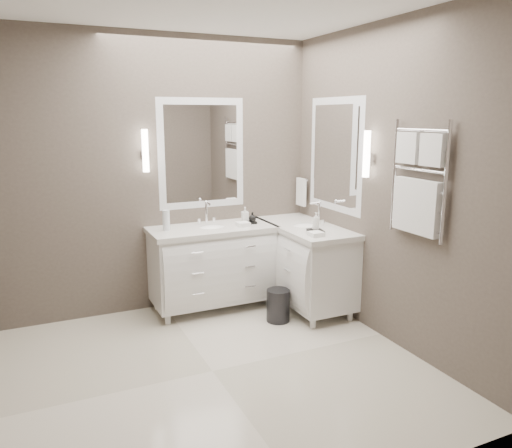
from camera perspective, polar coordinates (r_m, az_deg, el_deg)
name	(u,v)px	position (r m, az deg, el deg)	size (l,w,h in m)	color
floor	(212,372)	(4.02, -5.00, -16.46)	(3.20, 3.00, 0.01)	beige
wall_back	(158,176)	(5.01, -11.14, 5.46)	(3.20, 0.01, 2.70)	#514840
wall_front	(321,248)	(2.24, 7.47, -2.76)	(3.20, 0.01, 2.70)	#514840
wall_right	(389,185)	(4.37, 14.95, 4.29)	(0.01, 3.00, 2.70)	#514840
vanity_back	(213,262)	(5.04, -4.99, -4.36)	(1.24, 0.59, 0.97)	white
vanity_right	(304,260)	(5.11, 5.56, -4.13)	(0.59, 1.24, 0.97)	white
mirror_back	(202,154)	(5.09, -6.22, 7.99)	(0.90, 0.02, 1.10)	white
mirror_right	(335,155)	(4.97, 9.04, 7.81)	(0.02, 0.90, 1.10)	white
sconce_back	(145,152)	(4.88, -12.53, 8.09)	(0.06, 0.06, 0.40)	white
sconce_right	(367,155)	(4.46, 12.52, 7.72)	(0.06, 0.06, 0.40)	white
towel_bar_corner	(301,191)	(5.47, 5.19, 3.73)	(0.03, 0.22, 0.30)	white
towel_ladder	(418,187)	(4.03, 17.99, 4.07)	(0.06, 0.58, 0.90)	white
waste_bin	(278,305)	(4.82, 2.55, -9.27)	(0.22, 0.22, 0.31)	black
amenity_tray_back	(249,222)	(5.08, -0.86, 0.19)	(0.15, 0.11, 0.02)	black
amenity_tray_right	(316,231)	(4.71, 6.83, -0.83)	(0.13, 0.17, 0.03)	black
water_bottle	(166,220)	(4.83, -10.22, 0.42)	(0.07, 0.07, 0.20)	silver
soap_bottle_a	(245,214)	(5.07, -1.26, 1.13)	(0.07, 0.07, 0.15)	white
soap_bottle_b	(252,217)	(5.05, -0.41, 0.81)	(0.08, 0.08, 0.10)	black
soap_bottle_c	(316,221)	(4.69, 6.86, 0.32)	(0.06, 0.06, 0.17)	white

